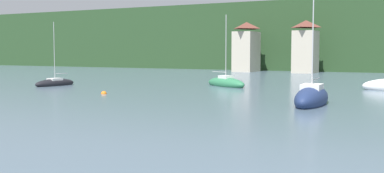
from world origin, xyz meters
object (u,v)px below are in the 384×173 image
sailboat_far_4 (312,98)px  sailboat_far_7 (226,83)px  shore_building_west (246,48)px  sailboat_far_5 (55,83)px  shore_building_westcentral (306,47)px  mooring_buoy_far (104,94)px

sailboat_far_4 → sailboat_far_7: bearing=-139.0°
shore_building_west → sailboat_far_5: shore_building_west is taller
sailboat_far_4 → sailboat_far_7: size_ratio=1.03×
shore_building_westcentral → sailboat_far_4: shore_building_westcentral is taller
sailboat_far_7 → sailboat_far_4: bearing=-14.5°
shore_building_west → shore_building_westcentral: size_ratio=1.00×
sailboat_far_5 → sailboat_far_7: (16.26, 7.61, 0.07)m
shore_building_west → mooring_buoy_far: size_ratio=17.97×
sailboat_far_4 → sailboat_far_7: sailboat_far_4 is taller
mooring_buoy_far → sailboat_far_7: bearing=65.8°
sailboat_far_7 → mooring_buoy_far: size_ratio=15.79×
shore_building_westcentral → sailboat_far_4: 47.81m
shore_building_west → sailboat_far_5: (-5.26, -41.57, -4.00)m
shore_building_west → sailboat_far_7: bearing=-72.1°
sailboat_far_5 → mooring_buoy_far: 11.70m
shore_building_westcentral → sailboat_far_5: 44.37m
sailboat_far_4 → sailboat_far_5: sailboat_far_4 is taller
shore_building_westcentral → mooring_buoy_far: shore_building_westcentral is taller
sailboat_far_4 → mooring_buoy_far: bearing=-91.8°
sailboat_far_7 → shore_building_west: bearing=139.8°
sailboat_far_7 → mooring_buoy_far: (-5.72, -12.70, -0.33)m
sailboat_far_4 → sailboat_far_7: 17.20m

